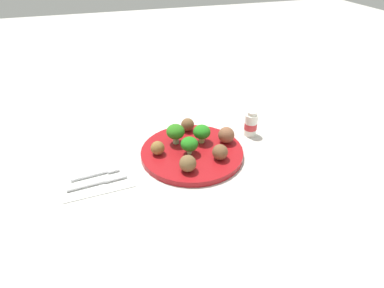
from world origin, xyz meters
TOP-DOWN VIEW (x-y plane):
  - ground_plane at (0.00, 0.00)m, footprint 4.00×4.00m
  - plate at (0.00, 0.00)m, footprint 0.28×0.28m
  - broccoli_floret_far_rim at (-0.01, -0.01)m, footprint 0.05×0.05m
  - broccoli_floret_front_left at (-0.03, 0.05)m, footprint 0.05×0.05m
  - broccoli_floret_center at (0.04, 0.03)m, footprint 0.05×0.05m
  - meatball_front_right at (0.06, -0.06)m, footprint 0.04×0.04m
  - meatball_mid_right at (-0.04, -0.08)m, footprint 0.04×0.04m
  - meatball_front_left at (0.02, 0.11)m, footprint 0.04×0.04m
  - meatball_center at (0.10, 0.01)m, footprint 0.05×0.05m
  - meatball_far_rim at (-0.09, 0.01)m, footprint 0.04×0.04m
  - napkin at (-0.26, -0.03)m, footprint 0.18×0.13m
  - fork at (-0.25, -0.01)m, footprint 0.12×0.03m
  - knife at (-0.25, -0.05)m, footprint 0.15×0.03m
  - yogurt_bottle at (0.20, 0.05)m, footprint 0.04×0.04m

SIDE VIEW (x-z plane):
  - ground_plane at x=0.00m, z-range 0.00..0.00m
  - napkin at x=-0.26m, z-range 0.00..0.01m
  - knife at x=-0.25m, z-range 0.00..0.01m
  - fork at x=-0.25m, z-range 0.00..0.01m
  - plate at x=0.00m, z-range 0.00..0.02m
  - meatball_far_rim at x=-0.09m, z-range 0.02..0.05m
  - yogurt_bottle at x=0.20m, z-range 0.00..0.07m
  - meatball_front_left at x=0.02m, z-range 0.02..0.06m
  - meatball_front_right at x=0.06m, z-range 0.02..0.06m
  - meatball_mid_right at x=-0.04m, z-range 0.02..0.06m
  - meatball_center at x=0.10m, z-range 0.02..0.06m
  - broccoli_floret_far_rim at x=-0.01m, z-range 0.02..0.07m
  - broccoli_floret_center at x=0.04m, z-range 0.02..0.07m
  - broccoli_floret_front_left at x=-0.03m, z-range 0.02..0.08m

